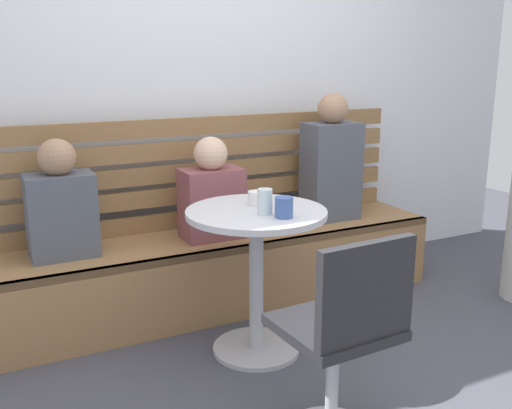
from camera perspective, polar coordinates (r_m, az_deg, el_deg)
ground at (r=2.65m, az=7.40°, el=-19.11°), size 8.00×8.00×0.00m
back_wall at (r=3.68m, az=-6.70°, el=14.10°), size 5.20×0.10×2.90m
booth_bench at (r=3.50m, az=-3.59°, el=-6.41°), size 2.70×0.52×0.44m
booth_backrest at (r=3.56m, az=-5.27°, el=3.23°), size 2.65×0.04×0.66m
cafe_table at (r=2.86m, az=0.03°, el=-4.81°), size 0.68×0.68×0.74m
white_chair at (r=2.22m, az=8.61°, el=-12.42°), size 0.42×0.42×0.85m
person_adult at (r=3.73m, az=7.32°, el=3.98°), size 0.34×0.22×0.79m
person_child_left at (r=3.16m, az=-18.44°, el=-0.12°), size 0.34×0.22×0.62m
person_child_middle at (r=3.32m, az=-4.35°, el=0.98°), size 0.34×0.22×0.58m
cup_espresso_small at (r=2.81m, az=1.15°, el=0.12°), size 0.06×0.06×0.05m
cup_ceramic_white at (r=2.88m, az=0.01°, el=0.61°), size 0.08×0.08×0.07m
cup_mug_blue at (r=2.66m, az=2.74°, el=-0.28°), size 0.08×0.08×0.09m
cup_glass_tall at (r=2.71m, az=0.87°, el=0.28°), size 0.07×0.07×0.12m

